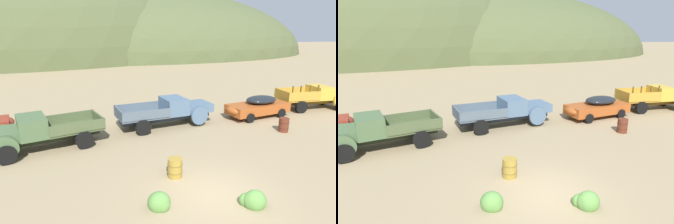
% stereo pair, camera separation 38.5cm
% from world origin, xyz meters
% --- Properties ---
extents(ground_plane, '(300.00, 300.00, 0.00)m').
position_xyz_m(ground_plane, '(0.00, 0.00, 0.00)').
color(ground_plane, '#998460').
extents(hill_far_right, '(107.70, 67.94, 36.73)m').
position_xyz_m(hill_far_right, '(3.96, 78.05, 0.00)').
color(hill_far_right, '#4C5633').
rests_on(hill_far_right, ground).
extents(truck_weathered_green, '(6.43, 3.94, 1.89)m').
position_xyz_m(truck_weathered_green, '(-7.53, 6.32, 1.01)').
color(truck_weathered_green, '#232B1B').
rests_on(truck_weathered_green, ground).
extents(truck_chalk_blue, '(6.69, 3.26, 1.89)m').
position_xyz_m(truck_chalk_blue, '(0.55, 8.80, 1.01)').
color(truck_chalk_blue, '#262D39').
rests_on(truck_chalk_blue, ground).
extents(car_oxide_orange, '(5.25, 2.79, 1.57)m').
position_xyz_m(car_oxide_orange, '(7.09, 9.15, 0.82)').
color(car_oxide_orange, '#A34C1E').
rests_on(car_oxide_orange, ground).
extents(truck_faded_yellow, '(5.82, 2.42, 2.16)m').
position_xyz_m(truck_faded_yellow, '(13.25, 10.23, 0.99)').
color(truck_faded_yellow, brown).
rests_on(truck_faded_yellow, ground).
extents(oil_drum_foreground, '(0.68, 0.68, 0.86)m').
position_xyz_m(oil_drum_foreground, '(-1.10, 1.77, 0.43)').
color(oil_drum_foreground, olive).
rests_on(oil_drum_foreground, ground).
extents(oil_drum_by_truck, '(0.65, 0.65, 0.89)m').
position_xyz_m(oil_drum_by_truck, '(7.11, 5.83, 0.44)').
color(oil_drum_by_truck, '#5B2819').
rests_on(oil_drum_by_truck, ground).
extents(bush_between_trucks, '(0.83, 0.80, 0.80)m').
position_xyz_m(bush_between_trucks, '(-2.24, -0.32, 0.21)').
color(bush_between_trucks, '#5B8E42').
rests_on(bush_between_trucks, ground).
extents(bush_front_left, '(0.71, 0.70, 0.66)m').
position_xyz_m(bush_front_left, '(-2.30, 11.39, 0.15)').
color(bush_front_left, '#3D702D').
rests_on(bush_front_left, ground).
extents(bush_back_edge, '(0.72, 0.67, 0.64)m').
position_xyz_m(bush_back_edge, '(-9.10, 11.86, 0.16)').
color(bush_back_edge, '#3D702D').
rests_on(bush_back_edge, ground).
extents(bush_lone_scrub, '(0.93, 0.83, 0.81)m').
position_xyz_m(bush_lone_scrub, '(1.10, -1.00, 0.21)').
color(bush_lone_scrub, '#5B8E42').
rests_on(bush_lone_scrub, ground).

